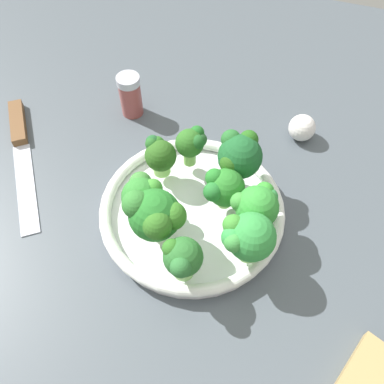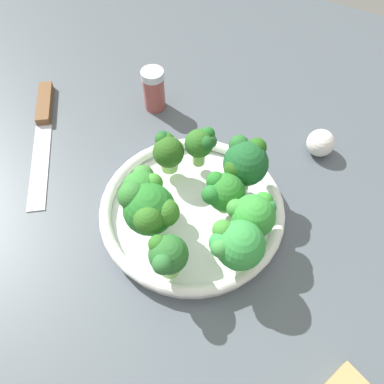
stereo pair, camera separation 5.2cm
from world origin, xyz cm
name	(u,v)px [view 1 (the left image)]	position (x,y,z in cm)	size (l,w,h in cm)	color
ground_plane	(178,225)	(0.00, 0.00, -1.25)	(130.00, 130.00, 2.50)	#485158
bowl	(192,211)	(-1.60, -1.38, 1.47)	(25.33, 25.33, 2.89)	white
broccoli_floret_0	(223,188)	(-5.35, -2.89, 6.59)	(5.31, 5.51, 6.16)	#88B95D
broccoli_floret_1	(239,156)	(-5.95, -7.76, 7.74)	(6.05, 6.36, 7.73)	#7FB45C
broccoli_floret_2	(159,154)	(4.61, -5.63, 6.28)	(4.68, 4.49, 5.62)	#93CF61
broccoli_floret_3	(155,216)	(0.93, 4.58, 7.77)	(7.74, 6.74, 7.97)	#96C168
broccoli_floret_4	(182,258)	(-3.80, 8.37, 6.88)	(4.78, 5.26, 6.44)	#92CF73
broccoli_floret_5	(257,206)	(-10.06, -1.65, 6.53)	(6.16, 6.12, 6.36)	#7CC34E
broccoli_floret_6	(192,143)	(0.88, -8.56, 6.87)	(4.66, 4.49, 6.06)	#8AC55C
broccoli_floret_7	(142,195)	(4.07, 1.49, 6.35)	(5.07, 5.84, 5.95)	#98CA62
broccoli_floret_8	(248,237)	(-10.14, 3.54, 7.31)	(6.49, 5.88, 7.37)	#93CB73
knife	(20,144)	(28.48, -4.85, 0.55)	(17.99, 22.64, 1.50)	silver
garlic_bulb	(302,128)	(-13.08, -21.45, 2.13)	(4.26, 4.26, 4.26)	silver
pepper_shaker	(130,95)	(14.80, -17.85, 3.75)	(3.75, 3.75, 7.39)	#954441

